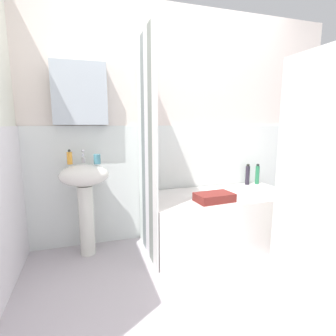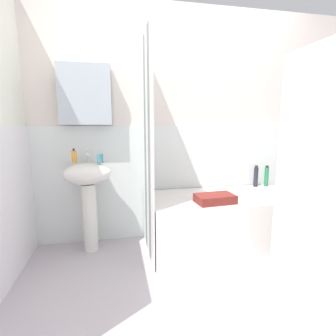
{
  "view_description": "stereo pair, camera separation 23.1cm",
  "coord_description": "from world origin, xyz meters",
  "views": [
    {
      "loc": [
        -0.95,
        -1.4,
        1.22
      ],
      "look_at": [
        -0.28,
        0.78,
        0.83
      ],
      "focal_mm": 27.82,
      "sensor_mm": 36.0,
      "label": 1
    },
    {
      "loc": [
        -0.73,
        -1.45,
        1.22
      ],
      "look_at": [
        -0.28,
        0.78,
        0.83
      ],
      "focal_mm": 27.82,
      "sensor_mm": 36.0,
      "label": 2
    }
  ],
  "objects": [
    {
      "name": "ground_plane",
      "position": [
        0.0,
        0.0,
        -0.02
      ],
      "size": [
        4.8,
        5.6,
        0.04
      ],
      "primitive_type": "cube",
      "color": "#B7ACB3"
    },
    {
      "name": "wall_back_tiled",
      "position": [
        -0.06,
        1.26,
        1.14
      ],
      "size": [
        3.6,
        0.18,
        2.4
      ],
      "color": "silver",
      "rests_on": "ground_plane"
    },
    {
      "name": "sink",
      "position": [
        -0.99,
        1.03,
        0.63
      ],
      "size": [
        0.44,
        0.34,
        0.86
      ],
      "color": "silver",
      "rests_on": "ground_plane"
    },
    {
      "name": "faucet",
      "position": [
        -0.99,
        1.11,
        0.92
      ],
      "size": [
        0.03,
        0.12,
        0.12
      ],
      "color": "silver",
      "rests_on": "sink"
    },
    {
      "name": "soap_dispenser",
      "position": [
        -1.11,
        1.08,
        0.92
      ],
      "size": [
        0.05,
        0.05,
        0.14
      ],
      "color": "gold",
      "rests_on": "sink"
    },
    {
      "name": "toothbrush_cup",
      "position": [
        -0.87,
        1.02,
        0.9
      ],
      "size": [
        0.06,
        0.06,
        0.09
      ],
      "primitive_type": "cylinder",
      "color": "teal",
      "rests_on": "sink"
    },
    {
      "name": "bathtub",
      "position": [
        0.3,
        0.86,
        0.26
      ],
      "size": [
        1.46,
        0.71,
        0.52
      ],
      "primitive_type": "cube",
      "color": "white",
      "rests_on": "ground_plane"
    },
    {
      "name": "shower_curtain",
      "position": [
        -0.44,
        0.86,
        1.0
      ],
      "size": [
        0.01,
        0.71,
        2.0
      ],
      "color": "white",
      "rests_on": "ground_plane"
    },
    {
      "name": "shampoo_bottle",
      "position": [
        0.93,
        1.14,
        0.63
      ],
      "size": [
        0.05,
        0.05,
        0.24
      ],
      "color": "#277A4D",
      "rests_on": "bathtub"
    },
    {
      "name": "lotion_bottle",
      "position": [
        0.8,
        1.15,
        0.63
      ],
      "size": [
        0.05,
        0.05,
        0.24
      ],
      "color": "#292331",
      "rests_on": "bathtub"
    },
    {
      "name": "towel_folded",
      "position": [
        0.13,
        0.66,
        0.56
      ],
      "size": [
        0.36,
        0.24,
        0.08
      ],
      "primitive_type": "cube",
      "rotation": [
        0.0,
        0.0,
        0.1
      ],
      "color": "maroon",
      "rests_on": "bathtub"
    }
  ]
}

